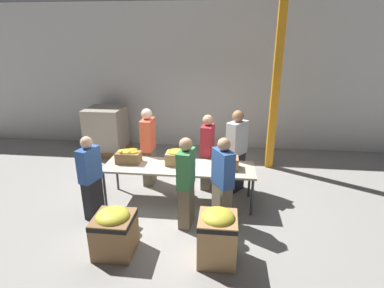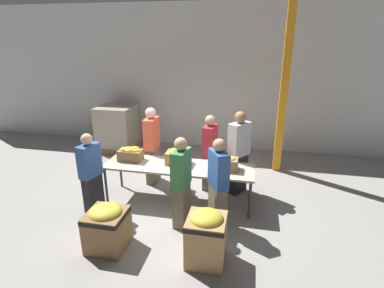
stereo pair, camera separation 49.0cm
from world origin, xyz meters
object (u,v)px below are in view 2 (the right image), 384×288
volunteer_0 (91,174)px  volunteer_2 (152,146)px  banana_box_0 (130,154)px  volunteer_4 (239,153)px  donation_bin_1 (206,235)px  support_pillar (284,88)px  banana_box_2 (225,162)px  volunteer_1 (218,184)px  volunteer_5 (210,153)px  pallet_stack_0 (118,128)px  banana_box_1 (177,156)px  volunteer_3 (181,183)px  donation_bin_0 (107,226)px  sorting_table (179,168)px

volunteer_0 → volunteer_2: bearing=-11.2°
banana_box_0 → volunteer_4: 2.18m
donation_bin_1 → support_pillar: (1.19, 3.55, 1.56)m
volunteer_0 → support_pillar: bearing=-37.7°
banana_box_2 → volunteer_1: (-0.04, -0.68, -0.11)m
volunteer_0 → volunteer_5: (1.96, 1.36, 0.04)m
volunteer_0 → support_pillar: 4.52m
volunteer_2 → pallet_stack_0: 2.48m
banana_box_1 → volunteer_3: volunteer_3 is taller
donation_bin_1 → pallet_stack_0: (-3.25, 4.11, 0.18)m
banana_box_2 → support_pillar: support_pillar is taller
volunteer_1 → donation_bin_1: size_ratio=1.93×
volunteer_0 → volunteer_1: size_ratio=0.97×
volunteer_1 → volunteer_5: 1.37m
volunteer_0 → support_pillar: support_pillar is taller
donation_bin_0 → support_pillar: support_pillar is taller
banana_box_1 → volunteer_0: bearing=-150.5°
volunteer_1 → volunteer_3: bearing=70.0°
banana_box_0 → donation_bin_1: size_ratio=0.57×
volunteer_2 → volunteer_1: bearing=50.1°
banana_box_1 → volunteer_2: size_ratio=0.25×
banana_box_1 → pallet_stack_0: (-2.40, 2.42, -0.30)m
volunteer_1 → donation_bin_0: 1.87m
donation_bin_0 → volunteer_1: bearing=30.3°
volunteer_3 → support_pillar: support_pillar is taller
donation_bin_1 → pallet_stack_0: size_ratio=0.65×
volunteer_5 → donation_bin_1: 2.30m
donation_bin_1 → support_pillar: size_ratio=0.21×
banana_box_1 → volunteer_3: (0.29, -0.87, -0.12)m
volunteer_5 → donation_bin_1: (0.30, -2.25, -0.37)m
sorting_table → donation_bin_0: size_ratio=3.98×
banana_box_1 → volunteer_1: size_ratio=0.27×
volunteer_1 → volunteer_5: volunteer_5 is taller
banana_box_1 → banana_box_2: (0.94, -0.08, -0.02)m
volunteer_1 → donation_bin_1: (-0.04, -0.92, -0.35)m
donation_bin_1 → banana_box_0: bearing=137.6°
banana_box_0 → volunteer_5: volunteer_5 is taller
volunteer_3 → support_pillar: size_ratio=0.40×
volunteer_2 → volunteer_5: size_ratio=1.05×
volunteer_0 → volunteer_4: 2.88m
volunteer_2 → donation_bin_1: volunteer_2 is taller
banana_box_2 → volunteer_2: (-1.66, 0.70, -0.05)m
sorting_table → banana_box_0: banana_box_0 is taller
banana_box_1 → volunteer_4: 1.27m
volunteer_5 → banana_box_0: bearing=-60.0°
banana_box_1 → volunteer_0: volunteer_0 is taller
volunteer_2 → donation_bin_1: bearing=34.9°
volunteer_3 → donation_bin_1: 1.05m
donation_bin_1 → banana_box_1: bearing=116.8°
sorting_table → banana_box_2: 0.91m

